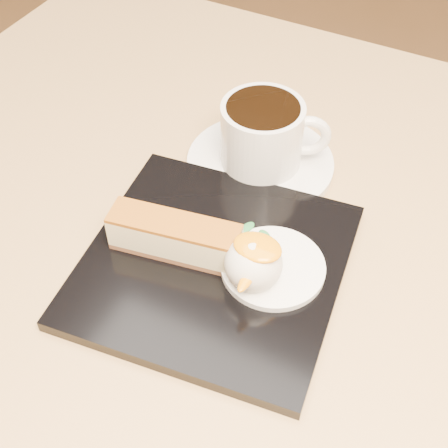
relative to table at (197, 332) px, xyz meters
The scene contains 9 objects.
table is the anchor object (origin of this frame).
dessert_plate 0.17m from the table, 31.87° to the right, with size 0.22×0.22×0.01m, color black.
cheesecake 0.19m from the table, 92.28° to the right, with size 0.12×0.05×0.04m.
cream_smear 0.19m from the table, ahead, with size 0.09×0.09×0.01m, color white.
ice_cream_scoop 0.21m from the table, 19.45° to the right, with size 0.05×0.05×0.05m, color white.
mango_sauce 0.23m from the table, 17.61° to the right, with size 0.04×0.03×0.01m, color orange.
mint_sprig 0.18m from the table, 18.83° to the left, with size 0.03×0.02×0.00m.
saucer 0.20m from the table, 83.52° to the left, with size 0.15×0.15×0.01m, color white.
coffee_cup 0.23m from the table, 82.68° to the left, with size 0.11×0.08×0.07m.
Camera 1 is at (0.20, -0.32, 1.15)m, focal length 50.00 mm.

